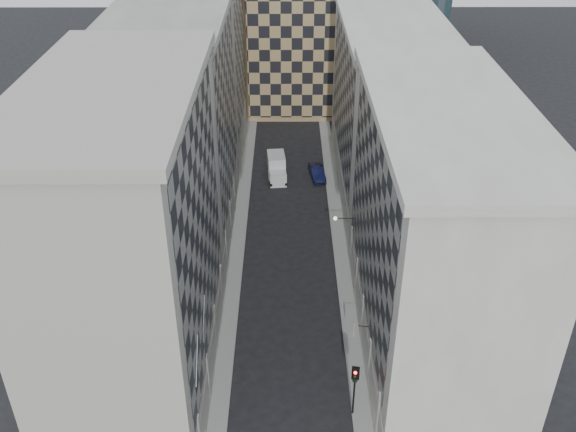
{
  "coord_description": "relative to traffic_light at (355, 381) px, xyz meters",
  "views": [
    {
      "loc": [
        -0.26,
        -25.65,
        36.7
      ],
      "look_at": [
        -0.14,
        13.18,
        13.05
      ],
      "focal_mm": 40.0,
      "sensor_mm": 36.0,
      "label": 1
    }
  ],
  "objects": [
    {
      "name": "flagpoles_left",
      "position": [
        -10.45,
        -0.77,
        4.68
      ],
      "size": [
        0.1,
        6.33,
        2.33
      ],
      "color": "gray",
      "rests_on": "ground"
    },
    {
      "name": "bldg_left_c",
      "position": [
        -15.43,
        48.23,
        7.51
      ],
      "size": [
        10.8,
        22.8,
        21.7
      ],
      "color": "#A7A296",
      "rests_on": "ground"
    },
    {
      "name": "shop_sign",
      "position": [
        0.41,
        4.8,
        0.52
      ],
      "size": [
        1.18,
        0.7,
        0.78
      ],
      "rotation": [
        0.0,
        0.0,
        -0.14
      ],
      "color": "black",
      "rests_on": "ground"
    },
    {
      "name": "tan_block",
      "position": [
        -2.55,
        61.13,
        6.12
      ],
      "size": [
        16.8,
        14.8,
        18.8
      ],
      "color": "tan",
      "rests_on": "ground"
    },
    {
      "name": "traffic_light",
      "position": [
        0.0,
        0.0,
        0.0
      ],
      "size": [
        0.55,
        0.51,
        4.42
      ],
      "rotation": [
        0.0,
        0.0,
        -0.2
      ],
      "color": "black",
      "rests_on": "sidewalk_east"
    },
    {
      "name": "bracket_lamp",
      "position": [
        -0.17,
        17.23,
        2.88
      ],
      "size": [
        1.98,
        0.36,
        0.36
      ],
      "color": "black",
      "rests_on": "ground"
    },
    {
      "name": "bldg_left_b",
      "position": [
        -15.43,
        26.23,
        8.01
      ],
      "size": [
        10.8,
        22.8,
        22.7
      ],
      "color": "gray",
      "rests_on": "ground"
    },
    {
      "name": "bldg_left_a",
      "position": [
        -15.43,
        4.23,
        8.51
      ],
      "size": [
        10.8,
        22.8,
        23.7
      ],
      "color": "#A7A296",
      "rests_on": "ground"
    },
    {
      "name": "bldg_right_a",
      "position": [
        6.33,
        8.23,
        7.0
      ],
      "size": [
        10.8,
        26.8,
        20.7
      ],
      "color": "#B0AAA1",
      "rests_on": "ground"
    },
    {
      "name": "bldg_right_b",
      "position": [
        6.34,
        35.23,
        6.53
      ],
      "size": [
        10.8,
        28.8,
        19.7
      ],
      "color": "#B0AAA1",
      "rests_on": "ground"
    },
    {
      "name": "sidewalk_west",
      "position": [
        -9.8,
        23.23,
        -3.24
      ],
      "size": [
        1.5,
        100.0,
        0.15
      ],
      "primitive_type": "cube",
      "color": "gray",
      "rests_on": "ground"
    },
    {
      "name": "box_truck",
      "position": [
        -5.96,
        37.0,
        -2.12
      ],
      "size": [
        2.51,
        5.2,
        2.76
      ],
      "rotation": [
        0.0,
        0.0,
        0.09
      ],
      "color": "silver",
      "rests_on": "ground"
    },
    {
      "name": "sidewalk_east",
      "position": [
        0.7,
        23.23,
        -3.24
      ],
      "size": [
        1.5,
        100.0,
        0.15
      ],
      "primitive_type": "cube",
      "color": "gray",
      "rests_on": "ground"
    },
    {
      "name": "dark_car",
      "position": [
        -1.05,
        36.73,
        -2.6
      ],
      "size": [
        2.11,
        4.55,
        1.44
      ],
      "primitive_type": "imported",
      "rotation": [
        0.0,
        0.0,
        0.14
      ],
      "color": "black",
      "rests_on": "ground"
    }
  ]
}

